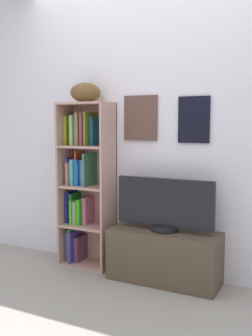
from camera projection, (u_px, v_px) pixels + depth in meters
ground at (87, 332)px, 2.44m from camera, size 5.20×5.20×0.04m
back_wall at (156, 128)px, 3.31m from camera, size 4.80×0.08×2.51m
bookshelf at (84, 183)px, 3.53m from camera, size 0.48×0.28×1.48m
football at (85, 93)px, 3.39m from camera, size 0.32×0.29×0.17m
tv_stand at (164, 256)px, 3.16m from camera, size 0.91×0.35×0.43m
television at (165, 205)px, 3.12m from camera, size 0.81×0.22×0.43m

